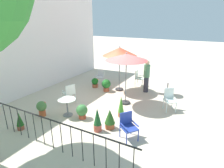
% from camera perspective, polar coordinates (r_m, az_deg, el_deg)
% --- Properties ---
extents(ground_plane, '(60.00, 60.00, 0.00)m').
position_cam_1_polar(ground_plane, '(8.73, 0.68, -6.27)').
color(ground_plane, beige).
extents(villa_facade, '(10.14, 0.30, 5.47)m').
position_cam_1_polar(villa_facade, '(10.88, -21.92, 12.50)').
color(villa_facade, white).
rests_on(villa_facade, ground).
extents(terrace_railing, '(0.03, 5.21, 1.01)m').
position_cam_1_polar(terrace_railing, '(5.84, -16.64, -13.46)').
color(terrace_railing, black).
rests_on(terrace_railing, ground).
extents(patio_umbrella_0, '(1.84, 1.84, 2.40)m').
position_cam_1_polar(patio_umbrella_0, '(8.21, 4.40, 7.93)').
color(patio_umbrella_0, '#2D2D2D').
rests_on(patio_umbrella_0, ground).
extents(patio_umbrella_1, '(1.80, 1.80, 2.42)m').
position_cam_1_polar(patio_umbrella_1, '(9.91, 2.36, 9.68)').
color(patio_umbrella_1, '#2D2D2D').
rests_on(patio_umbrella_1, ground).
extents(cafe_table_0, '(0.71, 0.71, 0.72)m').
position_cam_1_polar(cafe_table_0, '(7.82, -13.48, -5.96)').
color(cafe_table_0, silver).
rests_on(cafe_table_0, ground).
extents(cafe_table_1, '(0.67, 0.67, 0.78)m').
position_cam_1_polar(cafe_table_1, '(10.04, 16.60, -0.31)').
color(cafe_table_1, white).
rests_on(cafe_table_1, ground).
extents(patio_chair_0, '(0.67, 0.68, 0.88)m').
position_cam_1_polar(patio_chair_0, '(6.27, 4.83, -12.15)').
color(patio_chair_0, '#293F9D').
rests_on(patio_chair_0, ground).
extents(patio_chair_1, '(0.59, 0.54, 0.84)m').
position_cam_1_polar(patio_chair_1, '(11.36, -3.57, 2.46)').
color(patio_chair_1, silver).
rests_on(patio_chair_1, ground).
extents(patio_chair_2, '(0.52, 0.50, 0.93)m').
position_cam_1_polar(patio_chair_2, '(11.04, 8.07, 2.13)').
color(patio_chair_2, silver).
rests_on(patio_chair_2, ground).
extents(patio_chair_3, '(0.62, 0.61, 0.96)m').
position_cam_1_polar(patio_chair_3, '(8.41, 17.05, -4.11)').
color(patio_chair_3, silver).
rests_on(patio_chair_3, ground).
extents(patio_chair_4, '(0.63, 0.59, 0.91)m').
position_cam_1_polar(patio_chair_4, '(8.96, -12.77, -2.41)').
color(patio_chair_4, white).
rests_on(patio_chair_4, ground).
extents(potted_plant_0, '(0.28, 0.28, 0.88)m').
position_cam_1_polar(potted_plant_0, '(6.65, -4.45, -10.84)').
color(potted_plant_0, '#A94D3B').
rests_on(potted_plant_0, ground).
extents(potted_plant_1, '(0.38, 0.38, 0.75)m').
position_cam_1_polar(potted_plant_1, '(6.80, -0.67, -10.48)').
color(potted_plant_1, '#9C4D2A').
rests_on(potted_plant_1, ground).
extents(potted_plant_2, '(0.48, 0.48, 0.66)m').
position_cam_1_polar(potted_plant_2, '(10.18, -1.76, -0.23)').
color(potted_plant_2, '#AF5236').
rests_on(potted_plant_2, ground).
extents(potted_plant_3, '(0.24, 0.24, 0.89)m').
position_cam_1_polar(potted_plant_3, '(7.55, 2.76, -6.84)').
color(potted_plant_3, brown).
rests_on(potted_plant_3, ground).
extents(potted_plant_4, '(0.45, 0.45, 0.59)m').
position_cam_1_polar(potted_plant_4, '(7.55, -9.11, -8.09)').
color(potted_plant_4, '#B14A30').
rests_on(potted_plant_4, ground).
extents(potted_plant_5, '(0.38, 0.38, 0.55)m').
position_cam_1_polar(potted_plant_5, '(10.82, -5.18, 0.48)').
color(potted_plant_5, '#A85638').
rests_on(potted_plant_5, ground).
extents(potted_plant_6, '(0.40, 0.40, 0.63)m').
position_cam_1_polar(potted_plant_6, '(8.14, -20.55, -6.71)').
color(potted_plant_6, '#BB542F').
rests_on(potted_plant_6, ground).
extents(potted_plant_7, '(0.25, 0.25, 0.66)m').
position_cam_1_polar(potted_plant_7, '(7.51, -26.23, -10.07)').
color(potted_plant_7, brown).
rests_on(potted_plant_7, ground).
extents(standing_person, '(0.43, 0.43, 1.73)m').
position_cam_1_polar(standing_person, '(10.09, 10.45, 2.42)').
color(standing_person, '#33333D').
rests_on(standing_person, ground).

